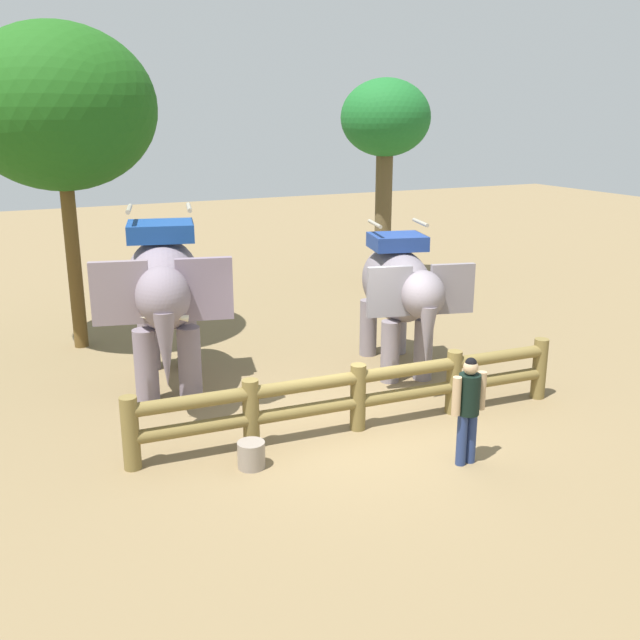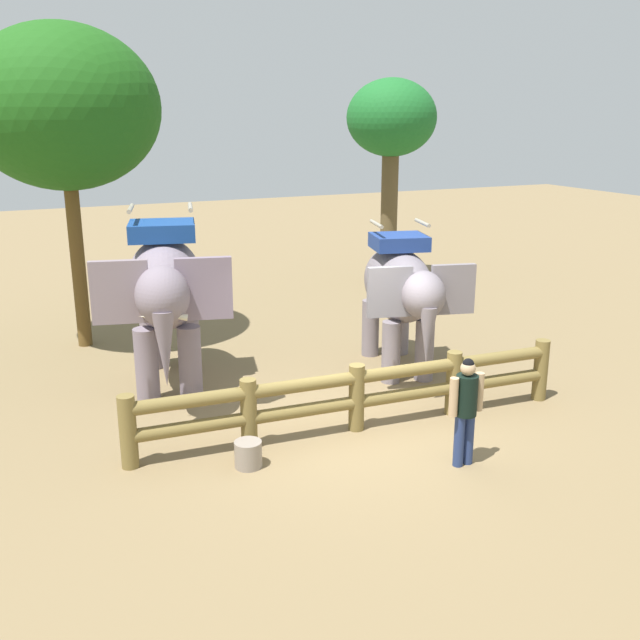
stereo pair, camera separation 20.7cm
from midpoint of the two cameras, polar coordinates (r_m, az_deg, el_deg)
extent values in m
plane|color=olive|center=(11.26, 3.40, -8.62)|extent=(60.00, 60.00, 0.00)
cylinder|color=brown|center=(10.22, -14.38, -8.57)|extent=(0.24, 0.24, 1.05)
cylinder|color=brown|center=(10.50, -5.09, -7.40)|extent=(0.24, 0.24, 1.05)
cylinder|color=brown|center=(11.05, 3.44, -6.14)|extent=(0.24, 0.24, 1.05)
cylinder|color=brown|center=(11.81, 10.99, -4.92)|extent=(0.24, 0.24, 1.05)
cylinder|color=brown|center=(12.76, 17.50, -3.79)|extent=(0.24, 0.24, 1.05)
cylinder|color=brown|center=(11.08, 3.44, -6.50)|extent=(6.80, 0.58, 0.20)
cylinder|color=brown|center=(10.93, 3.47, -4.57)|extent=(6.80, 0.58, 0.20)
cylinder|color=slate|center=(12.30, -9.76, -3.40)|extent=(0.39, 0.39, 1.29)
cylinder|color=slate|center=(12.31, -13.07, -3.56)|extent=(0.39, 0.39, 1.29)
cylinder|color=slate|center=(13.96, -9.92, -1.04)|extent=(0.39, 0.39, 1.29)
cylinder|color=slate|center=(13.97, -12.84, -1.19)|extent=(0.39, 0.39, 1.29)
ellipsoid|color=slate|center=(12.81, -11.69, 2.93)|extent=(1.94, 3.13, 1.51)
ellipsoid|color=slate|center=(11.09, -11.84, 1.90)|extent=(1.03, 1.14, 0.92)
cube|color=slate|center=(11.20, -8.63, 2.48)|extent=(0.87, 0.33, 0.97)
cube|color=gray|center=(11.23, -15.05, 2.14)|extent=(0.87, 0.33, 0.97)
cone|color=slate|center=(10.96, -11.64, -2.27)|extent=(0.34, 0.34, 1.19)
cone|color=beige|center=(10.92, -10.88, 0.28)|extent=(0.40, 0.20, 0.17)
cone|color=beige|center=(10.93, -12.66, 0.19)|extent=(0.40, 0.20, 0.17)
cube|color=navy|center=(12.64, -11.93, 6.93)|extent=(1.30, 1.20, 0.30)
cylinder|color=#A59E8C|center=(12.58, -9.75, 8.79)|extent=(0.28, 0.87, 0.08)
cylinder|color=#A59E8C|center=(12.60, -14.30, 8.54)|extent=(0.28, 0.87, 0.08)
cylinder|color=gray|center=(13.19, 8.70, -2.36)|extent=(0.34, 0.34, 1.13)
cylinder|color=gray|center=(13.01, 6.10, -2.53)|extent=(0.34, 0.34, 1.13)
cylinder|color=gray|center=(14.58, 6.79, -0.50)|extent=(0.34, 0.34, 1.13)
cylinder|color=gray|center=(14.41, 4.42, -0.62)|extent=(0.34, 0.34, 1.13)
ellipsoid|color=gray|center=(13.51, 6.61, 2.84)|extent=(1.72, 2.75, 1.32)
ellipsoid|color=gray|center=(12.08, 8.67, 1.98)|extent=(0.91, 1.00, 0.81)
cube|color=gray|center=(12.35, 10.94, 2.41)|extent=(0.76, 0.29, 0.85)
cube|color=gray|center=(12.00, 6.03, 2.22)|extent=(0.76, 0.29, 0.85)
cone|color=gray|center=(11.98, 8.99, -1.36)|extent=(0.30, 0.30, 1.04)
cube|color=navy|center=(13.35, 6.72, 6.16)|extent=(1.14, 1.06, 0.26)
cylinder|color=#A59E8C|center=(13.43, 8.55, 7.62)|extent=(0.25, 0.76, 0.07)
cylinder|color=#A59E8C|center=(13.18, 4.95, 7.58)|extent=(0.25, 0.76, 0.07)
cylinder|color=navy|center=(10.30, 12.25, -9.15)|extent=(0.14, 0.14, 0.74)
cylinder|color=navy|center=(10.20, 11.51, -9.36)|extent=(0.14, 0.14, 0.74)
cylinder|color=black|center=(9.99, 12.10, -5.85)|extent=(0.31, 0.31, 0.57)
cylinder|color=tan|center=(10.12, 13.06, -5.54)|extent=(0.12, 0.12, 0.54)
cylinder|color=tan|center=(9.86, 11.12, -6.00)|extent=(0.12, 0.12, 0.54)
sphere|color=tan|center=(9.86, 12.23, -3.76)|extent=(0.21, 0.21, 0.21)
sphere|color=black|center=(9.84, 12.25, -3.45)|extent=(0.16, 0.16, 0.16)
cylinder|color=brown|center=(20.45, 5.77, 8.28)|extent=(0.47, 0.47, 3.90)
ellipsoid|color=#1B6427|center=(20.26, 5.98, 15.65)|extent=(2.43, 2.43, 2.07)
cylinder|color=brown|center=(15.45, -18.28, 4.79)|extent=(0.28, 0.28, 3.77)
ellipsoid|color=#1C5515|center=(15.20, -19.26, 15.58)|extent=(3.70, 3.70, 3.15)
cylinder|color=gray|center=(10.10, -5.11, -10.53)|extent=(0.38, 0.38, 0.37)
camera|label=1|loc=(0.10, -89.50, 0.14)|focal=40.45mm
camera|label=2|loc=(0.10, 90.50, -0.14)|focal=40.45mm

